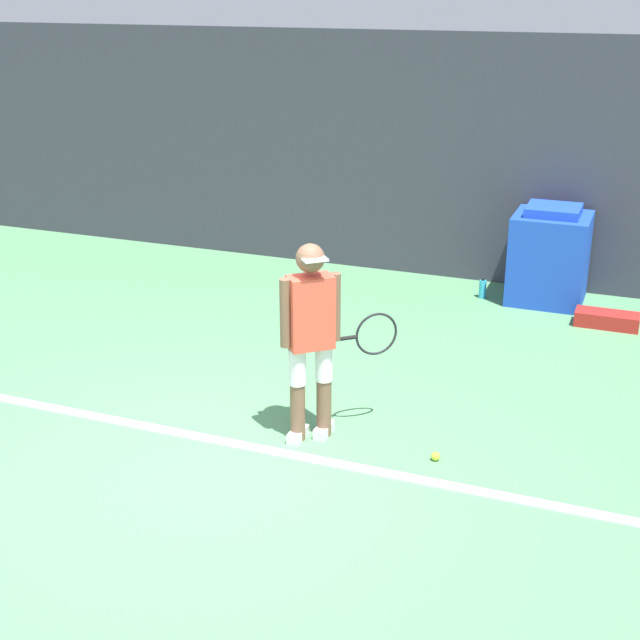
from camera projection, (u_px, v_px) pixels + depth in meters
ground_plane at (203, 471)px, 6.62m from camera, size 24.00×24.00×0.00m
back_wall at (406, 156)px, 10.68m from camera, size 24.00×0.10×2.88m
court_baseline at (230, 443)px, 7.01m from camera, size 21.60×0.10×0.01m
tennis_player at (313, 334)px, 6.81m from camera, size 0.75×0.68×1.60m
tennis_ball at (436, 456)px, 6.76m from camera, size 0.07×0.07×0.07m
covered_chair at (549, 256)px, 9.96m from camera, size 0.83×0.78×1.10m
equipment_bag at (607, 319)px, 9.36m from camera, size 0.65×0.27×0.16m
water_bottle at (483, 289)px, 10.19m from camera, size 0.08×0.08×0.23m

